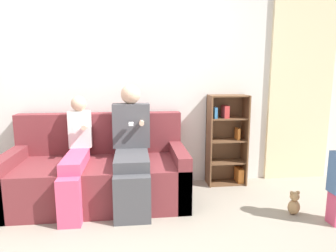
{
  "coord_description": "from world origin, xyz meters",
  "views": [
    {
      "loc": [
        0.32,
        -2.61,
        1.38
      ],
      "look_at": [
        0.69,
        0.61,
        0.8
      ],
      "focal_mm": 32.0,
      "sensor_mm": 36.0,
      "label": 1
    }
  ],
  "objects_px": {
    "child_seated": "(76,155)",
    "teddy_bear": "(294,203)",
    "bookshelf": "(227,140)",
    "adult_seated": "(132,144)",
    "couch": "(99,173)"
  },
  "relations": [
    {
      "from": "bookshelf",
      "to": "couch",
      "type": "bearing_deg",
      "value": -167.22
    },
    {
      "from": "child_seated",
      "to": "bookshelf",
      "type": "bearing_deg",
      "value": 16.27
    },
    {
      "from": "bookshelf",
      "to": "adult_seated",
      "type": "bearing_deg",
      "value": -158.57
    },
    {
      "from": "child_seated",
      "to": "bookshelf",
      "type": "distance_m",
      "value": 1.81
    },
    {
      "from": "couch",
      "to": "child_seated",
      "type": "xyz_separation_m",
      "value": [
        -0.2,
        -0.16,
        0.26
      ]
    },
    {
      "from": "child_seated",
      "to": "teddy_bear",
      "type": "height_order",
      "value": "child_seated"
    },
    {
      "from": "child_seated",
      "to": "teddy_bear",
      "type": "bearing_deg",
      "value": -11.05
    },
    {
      "from": "adult_seated",
      "to": "teddy_bear",
      "type": "height_order",
      "value": "adult_seated"
    },
    {
      "from": "adult_seated",
      "to": "bookshelf",
      "type": "relative_size",
      "value": 1.12
    },
    {
      "from": "couch",
      "to": "bookshelf",
      "type": "distance_m",
      "value": 1.59
    },
    {
      "from": "teddy_bear",
      "to": "adult_seated",
      "type": "bearing_deg",
      "value": 163.59
    },
    {
      "from": "bookshelf",
      "to": "teddy_bear",
      "type": "bearing_deg",
      "value": -66.26
    },
    {
      "from": "adult_seated",
      "to": "bookshelf",
      "type": "distance_m",
      "value": 1.26
    },
    {
      "from": "bookshelf",
      "to": "teddy_bear",
      "type": "xyz_separation_m",
      "value": [
        0.41,
        -0.92,
        -0.44
      ]
    },
    {
      "from": "teddy_bear",
      "to": "couch",
      "type": "bearing_deg",
      "value": 163.4
    }
  ]
}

